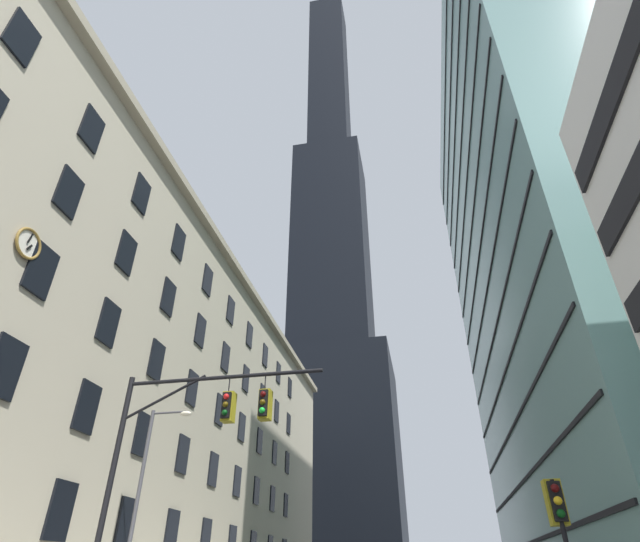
% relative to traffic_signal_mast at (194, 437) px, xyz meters
% --- Properties ---
extents(station_building, '(13.30, 62.30, 25.54)m').
position_rel_traffic_signal_mast_xyz_m(station_building, '(-13.32, 20.49, 6.97)').
color(station_building, '#B2A88E').
rests_on(station_building, ground).
extents(dark_skyscraper, '(25.68, 25.68, 207.03)m').
position_rel_traffic_signal_mast_xyz_m(dark_skyscraper, '(-9.84, 86.02, 54.79)').
color(dark_skyscraper, black).
rests_on(dark_skyscraper, ground).
extents(glass_office_midrise, '(17.93, 42.63, 56.04)m').
position_rel_traffic_signal_mast_xyz_m(glass_office_midrise, '(23.90, 25.81, 22.24)').
color(glass_office_midrise, gray).
rests_on(glass_office_midrise, ground).
extents(traffic_signal_mast, '(7.48, 0.63, 7.91)m').
position_rel_traffic_signal_mast_xyz_m(traffic_signal_mast, '(0.00, 0.00, 0.00)').
color(traffic_signal_mast, black).
rests_on(traffic_signal_mast, sidewalk_left).
extents(traffic_light_near_right, '(0.40, 0.63, 3.62)m').
position_rel_traffic_signal_mast_xyz_m(traffic_light_near_right, '(10.74, -1.91, -2.74)').
color(traffic_light_near_right, black).
rests_on(traffic_light_near_right, sidewalk_right).
extents(street_lamppost, '(2.10, 0.32, 8.50)m').
position_rel_traffic_signal_mast_xyz_m(street_lamppost, '(-4.83, 5.85, -0.65)').
color(street_lamppost, '#47474C').
rests_on(street_lamppost, sidewalk_left).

